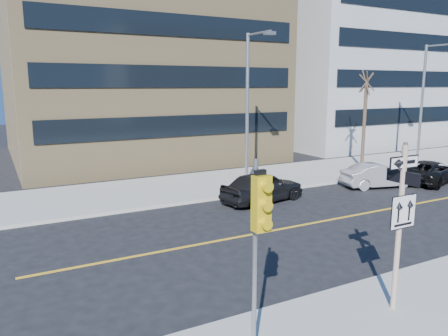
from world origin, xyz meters
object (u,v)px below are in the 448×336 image
traffic_signal (260,220)px  streetlight_a (250,99)px  sign_pole (400,218)px  parked_car_b (378,176)px  streetlight_b (425,96)px  parked_car_a (262,187)px  street_tree_west (367,85)px  parked_car_c (430,172)px

traffic_signal → streetlight_a: (8.00, 13.42, 1.73)m
sign_pole → parked_car_b: bearing=44.1°
sign_pole → streetlight_b: 22.48m
parked_car_a → traffic_signal: bearing=135.3°
streetlight_a → street_tree_west: bearing=3.5°
traffic_signal → parked_car_c: bearing=28.0°
sign_pole → traffic_signal: (-4.00, -0.15, 0.59)m
parked_car_c → street_tree_west: bearing=-10.4°
traffic_signal → streetlight_a: size_ratio=0.50×
parked_car_c → streetlight_a: 11.21m
streetlight_a → parked_car_a: bearing=-110.0°
parked_car_a → streetlight_b: streetlight_b is taller
sign_pole → street_tree_west: bearing=46.7°
street_tree_west → parked_car_c: bearing=-82.4°
street_tree_west → traffic_signal: bearing=-140.6°
traffic_signal → street_tree_west: 22.14m
parked_car_c → streetlight_a: size_ratio=0.58×
streetlight_b → parked_car_a: bearing=-168.7°
traffic_signal → parked_car_b: (14.10, 9.94, -2.38)m
parked_car_a → street_tree_west: street_tree_west is taller
parked_car_b → street_tree_west: 6.95m
sign_pole → streetlight_a: size_ratio=0.51×
parked_car_c → parked_car_a: bearing=66.5°
traffic_signal → streetlight_a: bearing=59.2°
parked_car_a → parked_car_c: parked_car_a is taller
streetlight_b → traffic_signal: bearing=-148.6°
parked_car_b → parked_car_c: (3.51, -0.56, -0.01)m
streetlight_a → street_tree_west: size_ratio=1.26×
parked_car_a → street_tree_west: size_ratio=0.68×
parked_car_c → traffic_signal: bearing=100.0°
sign_pole → traffic_signal: sign_pole is taller
parked_car_b → streetlight_b: 9.55m
sign_pole → street_tree_west: 19.22m
parked_car_a → streetlight_b: 15.92m
sign_pole → street_tree_west: (13.00, 13.81, 3.09)m
traffic_signal → parked_car_a: bearing=56.4°
traffic_signal → streetlight_a: streetlight_a is taller
parked_car_b → street_tree_west: size_ratio=0.62×
parked_car_a → parked_car_b: (7.20, -0.45, -0.08)m
traffic_signal → streetlight_b: bearing=31.4°
traffic_signal → parked_car_a: size_ratio=0.92×
traffic_signal → streetlight_b: streetlight_b is taller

